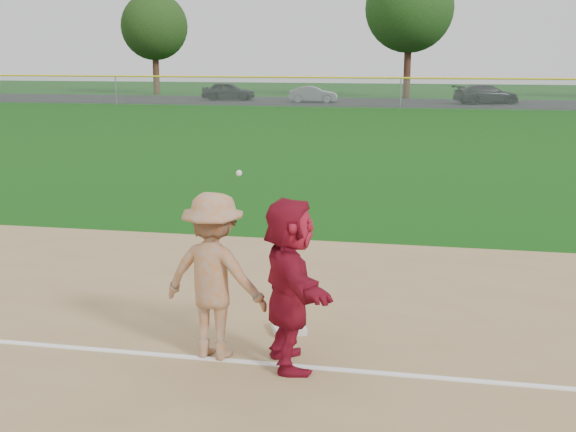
% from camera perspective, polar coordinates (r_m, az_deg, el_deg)
% --- Properties ---
extents(ground, '(160.00, 160.00, 0.00)m').
position_cam_1_polar(ground, '(9.49, -1.77, -9.67)').
color(ground, '#10450D').
rests_on(ground, ground).
extents(foul_line, '(60.00, 0.10, 0.01)m').
position_cam_1_polar(foul_line, '(8.76, -2.95, -11.47)').
color(foul_line, white).
rests_on(foul_line, infield_dirt).
extents(parking_asphalt, '(120.00, 10.00, 0.01)m').
position_cam_1_polar(parking_asphalt, '(54.70, 9.11, 8.84)').
color(parking_asphalt, black).
rests_on(parking_asphalt, ground).
extents(first_base, '(0.54, 0.54, 0.09)m').
position_cam_1_polar(first_base, '(9.65, 0.06, -8.84)').
color(first_base, silver).
rests_on(first_base, infield_dirt).
extents(base_runner, '(1.26, 1.96, 2.02)m').
position_cam_1_polar(base_runner, '(8.33, 0.11, -5.34)').
color(base_runner, maroon).
rests_on(base_runner, infield_dirt).
extents(car_left, '(4.15, 1.84, 1.39)m').
position_cam_1_polar(car_left, '(57.03, -4.72, 9.82)').
color(car_left, black).
rests_on(car_left, parking_asphalt).
extents(car_mid, '(3.70, 1.61, 1.18)m').
position_cam_1_polar(car_mid, '(54.20, 2.00, 9.59)').
color(car_mid, slate).
rests_on(car_mid, parking_asphalt).
extents(car_right, '(5.10, 3.53, 1.37)m').
position_cam_1_polar(car_right, '(54.52, 15.42, 9.26)').
color(car_right, black).
rests_on(car_right, parking_asphalt).
extents(first_base_play, '(1.42, 0.97, 2.23)m').
position_cam_1_polar(first_base_play, '(8.64, -5.85, -4.75)').
color(first_base_play, gray).
rests_on(first_base_play, infield_dirt).
extents(outfield_fence, '(110.00, 0.12, 110.00)m').
position_cam_1_polar(outfield_fence, '(48.61, 8.92, 10.68)').
color(outfield_fence, '#999EA0').
rests_on(outfield_fence, ground).
extents(tree_1, '(5.80, 5.80, 8.75)m').
position_cam_1_polar(tree_1, '(66.08, -10.52, 14.50)').
color(tree_1, '#3E2516').
rests_on(tree_1, ground).
extents(tree_2, '(7.00, 7.00, 10.58)m').
position_cam_1_polar(tree_2, '(60.17, 9.57, 15.90)').
color(tree_2, '#381F14').
rests_on(tree_2, ground).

